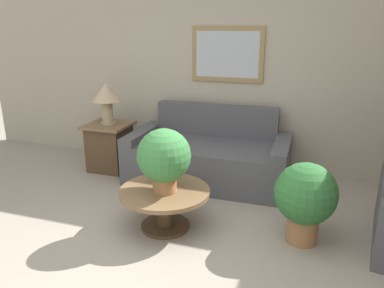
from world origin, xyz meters
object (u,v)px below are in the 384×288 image
Objects in this scene: couch_main at (209,157)px; side_table at (110,146)px; coffee_table at (165,200)px; potted_plant_floor at (305,197)px; potted_plant_on_table at (164,157)px; table_lamp at (106,96)px.

side_table is (-1.38, -0.06, 0.03)m from couch_main.
coffee_table is 1.30m from potted_plant_floor.
couch_main is 1.39m from potted_plant_on_table.
potted_plant_on_table is at bearing -64.43° from coffee_table.
potted_plant_on_table is 1.31m from potted_plant_floor.
coffee_table is 0.45m from potted_plant_on_table.
couch_main is at bearing 86.58° from coffee_table.
couch_main is 2.61× the size of potted_plant_floor.
couch_main is at bearing 136.92° from potted_plant_floor.
side_table is (-1.30, 1.23, 0.03)m from coffee_table.
potted_plant_on_table is (1.32, -1.26, 0.41)m from side_table.
potted_plant_on_table reaches higher than potted_plant_floor.
couch_main is 3.63× the size of table_lamp.
potted_plant_floor is at bearing 7.06° from coffee_table.
side_table reaches higher than coffee_table.
coffee_table is 1.43× the size of potted_plant_on_table.
couch_main is 1.65m from potted_plant_floor.
side_table is at bearing -177.61° from couch_main.
potted_plant_floor reaches higher than side_table.
potted_plant_on_table is at bearing -92.59° from couch_main.
coffee_table is 1.15× the size of potted_plant_floor.
table_lamp is at bearing 136.73° from coffee_table.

